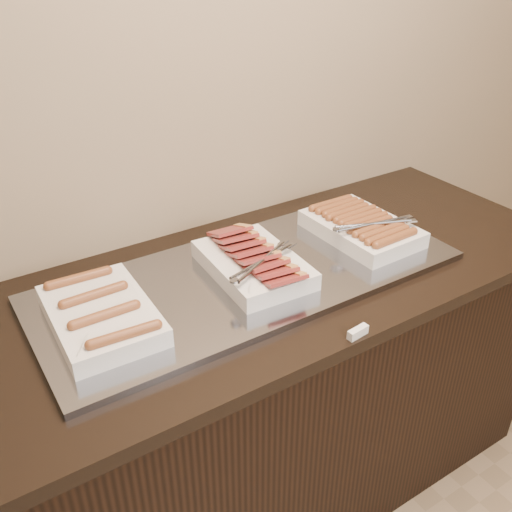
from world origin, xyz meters
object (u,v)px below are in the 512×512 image
Objects in this scene: warming_tray at (250,276)px; dish_left at (101,314)px; counter at (248,397)px; dish_right at (362,226)px; dish_center at (254,263)px.

dish_left reaches higher than warming_tray.
counter is at bearing 1.86° from dish_left.
warming_tray is 0.41m from dish_right.
counter is 5.61× the size of dish_center.
dish_center is (0.01, -0.00, 0.04)m from warming_tray.
dish_right reaches higher than warming_tray.
dish_center is at bearing -22.66° from warming_tray.
counter is at bearing 180.00° from warming_tray.
warming_tray reaches higher than counter.
warming_tray is at bearing 178.27° from dish_right.
warming_tray is 0.43m from dish_left.
dish_left is 0.84m from dish_right.
dish_center is (0.44, -0.00, 0.01)m from dish_left.
counter is 5.84× the size of dish_right.
counter is at bearing 178.29° from dish_right.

